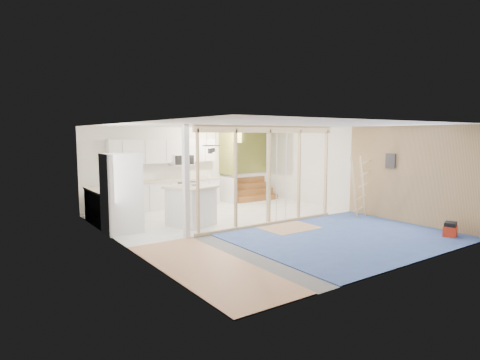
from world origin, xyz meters
TOP-DOWN VIEW (x-y plane):
  - room at (0.00, 0.00)m, footprint 7.01×8.01m
  - floor_overlays at (0.07, 0.06)m, footprint 7.00×8.00m
  - stud_frame at (-0.24, -0.00)m, footprint 4.66×0.14m
  - base_cabinets at (-1.61, 3.36)m, footprint 4.45×2.24m
  - upper_cabinets at (-0.84, 3.82)m, footprint 3.60×0.41m
  - green_partition at (2.04, 3.66)m, footprint 2.25×1.51m
  - pot_rack at (-0.31, 1.89)m, footprint 0.52×0.52m
  - sheathing_panel at (3.48, -2.00)m, footprint 0.02×4.00m
  - electrical_panel at (3.43, -1.40)m, footprint 0.04×0.30m
  - ceiling_light at (1.40, 3.00)m, footprint 0.32×0.32m
  - fridge at (-3.10, 1.41)m, footprint 0.86×0.83m
  - island at (-1.40, 1.10)m, footprint 1.37×1.37m
  - bowl at (-1.25, 1.13)m, footprint 0.29×0.29m
  - soap_bottle_a at (-2.21, 3.77)m, footprint 0.12×0.12m
  - soap_bottle_b at (0.70, 3.80)m, footprint 0.10×0.11m
  - toolbox at (3.00, -3.35)m, footprint 0.44×0.38m
  - ladder at (3.03, -0.72)m, footprint 0.95×0.07m

SIDE VIEW (x-z plane):
  - floor_overlays at x=0.07m, z-range 0.00..0.02m
  - toolbox at x=3.00m, z-range -0.01..0.34m
  - base_cabinets at x=-1.61m, z-range 0.00..0.93m
  - island at x=-1.40m, z-range 0.00..1.04m
  - ladder at x=3.03m, z-range 0.02..1.78m
  - green_partition at x=2.04m, z-range -0.36..2.24m
  - fridge at x=-3.10m, z-range 0.00..1.92m
  - soap_bottle_b at x=0.70m, z-range 0.93..1.12m
  - soap_bottle_a at x=-2.21m, z-range 0.93..1.22m
  - bowl at x=-1.25m, z-range 1.05..1.11m
  - sheathing_panel at x=3.48m, z-range 0.00..2.60m
  - room at x=0.00m, z-range 0.00..2.61m
  - stud_frame at x=-0.24m, z-range 0.29..2.89m
  - electrical_panel at x=3.43m, z-range 1.45..1.85m
  - upper_cabinets at x=-0.84m, z-range 1.39..2.25m
  - pot_rack at x=-0.31m, z-range 1.64..2.36m
  - ceiling_light at x=1.40m, z-range 2.50..2.58m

